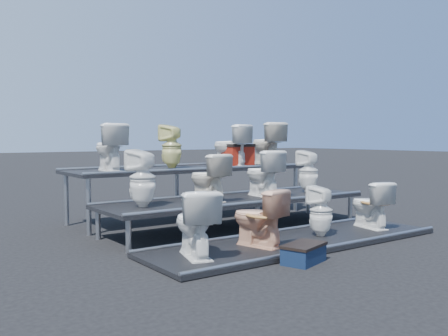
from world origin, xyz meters
TOP-DOWN VIEW (x-y plane):
  - ground at (0.00, 0.00)m, footprint 80.00×80.00m
  - tier_front at (0.00, -1.30)m, footprint 4.20×1.20m
  - tier_mid at (0.00, 0.00)m, footprint 4.20×1.20m
  - tier_back at (0.00, 1.30)m, footprint 4.20×1.20m
  - toilet_0 at (-1.56, -1.30)m, footprint 0.61×0.82m
  - toilet_1 at (-0.66, -1.30)m, footprint 0.53×0.76m
  - toilet_2 at (0.42, -1.30)m, footprint 0.38×0.38m
  - toilet_3 at (1.44, -1.30)m, footprint 0.51×0.73m
  - toilet_4 at (-1.55, 0.00)m, footprint 0.45×0.46m
  - toilet_5 at (-0.52, 0.00)m, footprint 0.42×0.69m
  - toilet_6 at (0.50, 0.00)m, footprint 0.46×0.73m
  - toilet_7 at (1.49, 0.00)m, footprint 0.36×0.37m
  - toilet_8 at (-1.46, 1.30)m, footprint 0.46×0.74m
  - toilet_9 at (-0.37, 1.30)m, footprint 0.44×0.44m
  - toilet_10 at (0.83, 1.30)m, footprint 0.55×0.79m
  - toilet_11 at (1.69, 1.30)m, footprint 0.53×0.82m
  - red_crate at (0.95, 1.24)m, footprint 0.49×0.40m
  - step_stool at (-0.62, -2.03)m, footprint 0.58×0.45m

SIDE VIEW (x-z plane):
  - ground at x=0.00m, z-range 0.00..0.00m
  - tier_front at x=0.00m, z-range 0.00..0.06m
  - step_stool at x=-0.62m, z-range 0.00..0.18m
  - tier_mid at x=0.00m, z-range 0.00..0.46m
  - toilet_2 at x=0.42m, z-range 0.06..0.73m
  - toilet_3 at x=1.44m, z-range 0.06..0.74m
  - toilet_1 at x=-0.66m, z-range 0.06..0.76m
  - tier_back at x=0.00m, z-range 0.00..0.86m
  - toilet_0 at x=-1.56m, z-range 0.06..0.81m
  - toilet_5 at x=-0.52m, z-range 0.46..1.14m
  - toilet_7 at x=1.49m, z-range 0.46..1.16m
  - toilet_6 at x=0.50m, z-range 0.46..1.18m
  - toilet_4 at x=-1.55m, z-range 0.46..1.22m
  - red_crate at x=0.95m, z-range 0.86..1.20m
  - toilet_8 at x=-1.46m, z-range 0.86..1.58m
  - toilet_9 at x=-0.37m, z-range 0.86..1.59m
  - toilet_10 at x=0.83m, z-range 0.86..1.60m
  - toilet_11 at x=1.69m, z-range 0.86..1.65m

